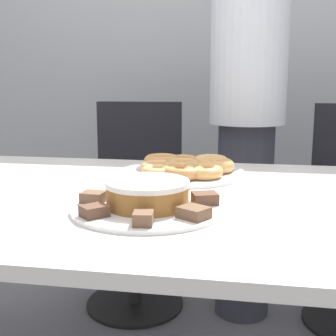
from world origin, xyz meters
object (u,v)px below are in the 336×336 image
(plate_cake, at_px, (148,209))
(frosted_cake, at_px, (147,193))
(person_standing, at_px, (247,111))
(office_chair_left, at_px, (136,209))
(plate_donuts, at_px, (183,173))

(plate_cake, xyz_separation_m, frosted_cake, (0.00, -0.00, 0.04))
(person_standing, distance_m, office_chair_left, 0.66)
(plate_donuts, bearing_deg, plate_cake, -93.27)
(plate_donuts, bearing_deg, person_standing, 70.83)
(person_standing, xyz_separation_m, plate_cake, (-0.21, -0.95, -0.16))
(plate_donuts, height_order, frosted_cake, frosted_cake)
(office_chair_left, height_order, plate_donuts, office_chair_left)
(plate_cake, height_order, frosted_cake, frosted_cake)
(plate_donuts, distance_m, frosted_cake, 0.41)
(person_standing, relative_size, office_chair_left, 1.83)
(plate_cake, relative_size, frosted_cake, 1.83)
(person_standing, distance_m, frosted_cake, 0.98)
(office_chair_left, height_order, plate_cake, office_chair_left)
(person_standing, xyz_separation_m, plate_donuts, (-0.19, -0.54, -0.16))
(person_standing, xyz_separation_m, frosted_cake, (-0.21, -0.95, -0.12))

